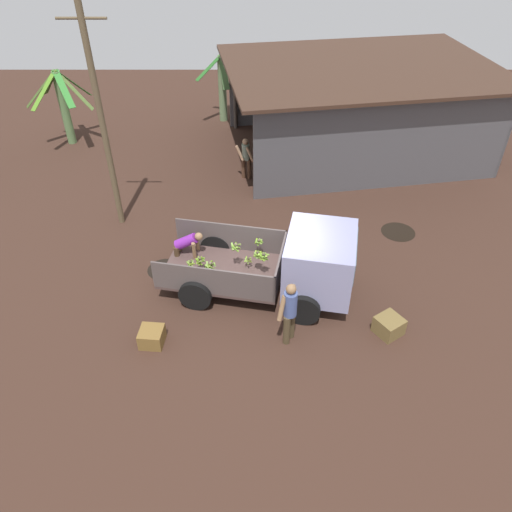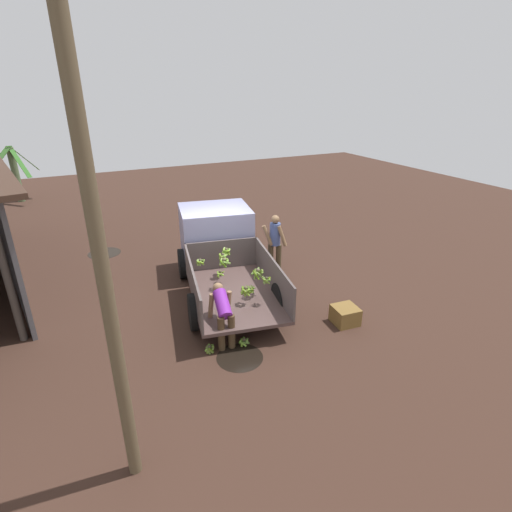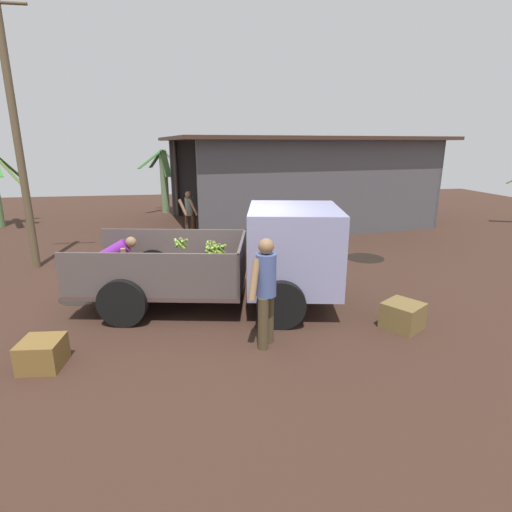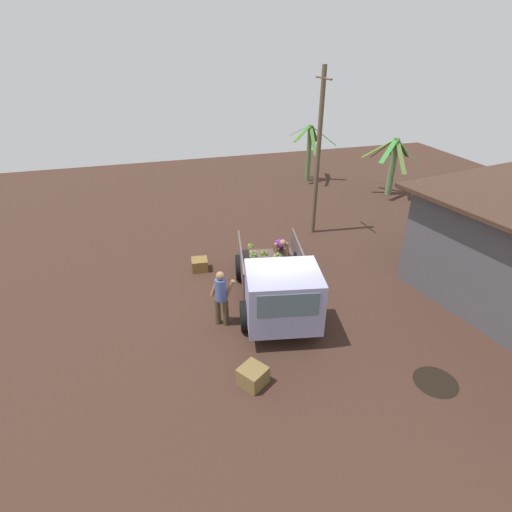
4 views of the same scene
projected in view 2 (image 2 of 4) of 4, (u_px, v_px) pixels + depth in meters
ground at (219, 288)px, 10.94m from camera, size 36.00×36.00×0.00m
mud_patch_0 at (240, 357)px, 8.14m from camera, size 0.96×0.96×0.01m
mud_patch_1 at (104, 253)px, 13.19m from camera, size 1.05×1.05×0.01m
cargo_truck at (219, 243)px, 11.20m from camera, size 5.19×2.91×1.93m
utility_pole at (101, 260)px, 4.47m from camera, size 1.26×0.18×6.46m
banana_palm_3 at (15, 173)px, 18.55m from camera, size 2.77×2.24×2.58m
person_foreground_visitor at (275, 241)px, 11.58m from camera, size 0.54×0.69×1.73m
person_worker_loading at (223, 312)px, 8.36m from camera, size 0.83×0.56×1.23m
banana_bunch_on_ground_0 at (244, 342)px, 8.48m from camera, size 0.24×0.24×0.19m
banana_bunch_on_ground_1 at (210, 349)px, 8.25m from camera, size 0.23×0.23×0.19m
wooden_crate_0 at (345, 315)px, 9.25m from camera, size 0.60×0.60×0.41m
wooden_crate_1 at (236, 239)px, 13.80m from camera, size 0.81×0.81×0.45m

